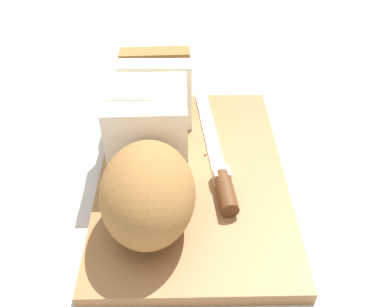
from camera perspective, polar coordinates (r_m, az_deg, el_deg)
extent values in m
plane|color=beige|center=(0.57, 0.00, -3.68)|extent=(3.00, 3.00, 0.00)
cube|color=#9E6B3D|center=(0.57, 0.00, -3.02)|extent=(0.38, 0.25, 0.02)
ellipsoid|color=#996633|center=(0.46, -6.05, -5.39)|extent=(0.14, 0.11, 0.10)
cube|color=#F2E8CC|center=(0.52, -6.22, 1.26)|extent=(0.03, 0.10, 0.10)
cube|color=#F2E8CC|center=(0.55, -5.97, 3.71)|extent=(0.04, 0.10, 0.10)
cube|color=#F2E8CC|center=(0.58, -5.85, 5.91)|extent=(0.04, 0.10, 0.10)
cube|color=#F2E8CC|center=(0.62, -4.84, 7.92)|extent=(0.04, 0.10, 0.10)
cube|color=#996633|center=(0.65, -4.89, 9.70)|extent=(0.04, 0.10, 0.10)
cube|color=silver|center=(0.62, 2.48, 2.80)|extent=(0.20, 0.03, 0.00)
cylinder|color=#593319|center=(0.52, 4.65, -5.33)|extent=(0.06, 0.03, 0.02)
cube|color=silver|center=(0.54, 4.07, -3.06)|extent=(0.02, 0.02, 0.02)
sphere|color=tan|center=(0.59, -0.88, 0.67)|extent=(0.01, 0.01, 0.01)
sphere|color=tan|center=(0.58, 1.83, -0.08)|extent=(0.00, 0.00, 0.00)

